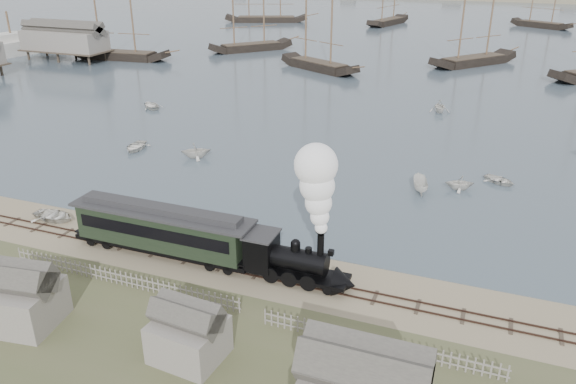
% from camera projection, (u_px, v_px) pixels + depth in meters
% --- Properties ---
extents(ground, '(600.00, 600.00, 0.00)m').
position_uv_depth(ground, '(245.00, 256.00, 44.67)').
color(ground, tan).
rests_on(ground, ground).
extents(harbor_water, '(600.00, 336.00, 0.06)m').
position_uv_depth(harbor_water, '(457.00, 19.00, 189.98)').
color(harbor_water, '#455463').
rests_on(harbor_water, ground).
extents(rail_track, '(120.00, 1.80, 0.16)m').
position_uv_depth(rail_track, '(233.00, 268.00, 42.94)').
color(rail_track, '#3B2720').
rests_on(rail_track, ground).
extents(picket_fence_west, '(19.00, 0.10, 1.20)m').
position_uv_depth(picket_fence_west, '(123.00, 285.00, 40.81)').
color(picket_fence_west, gray).
rests_on(picket_fence_west, ground).
extents(picket_fence_east, '(15.00, 0.10, 1.20)m').
position_uv_depth(picket_fence_east, '(378.00, 352.00, 34.16)').
color(picket_fence_east, gray).
rests_on(picket_fence_east, ground).
extents(shed_left, '(5.00, 4.00, 4.10)m').
position_uv_depth(shed_left, '(23.00, 322.00, 36.83)').
color(shed_left, gray).
rests_on(shed_left, ground).
extents(shed_mid, '(4.00, 3.50, 3.60)m').
position_uv_depth(shed_mid, '(190.00, 356.00, 33.76)').
color(shed_mid, gray).
rests_on(shed_mid, ground).
extents(far_spit, '(500.00, 20.00, 1.80)m').
position_uv_depth(far_spit, '(474.00, 0.00, 258.38)').
color(far_spit, tan).
rests_on(far_spit, ground).
extents(locomotive, '(8.29, 3.09, 10.33)m').
position_uv_depth(locomotive, '(310.00, 226.00, 39.04)').
color(locomotive, black).
rests_on(locomotive, ground).
extents(passenger_coach, '(15.30, 2.95, 3.72)m').
position_uv_depth(passenger_coach, '(162.00, 228.00, 44.03)').
color(passenger_coach, black).
rests_on(passenger_coach, ground).
extents(beached_dinghy, '(2.91, 4.03, 0.83)m').
position_uv_depth(beached_dinghy, '(54.00, 216.00, 50.42)').
color(beached_dinghy, silver).
rests_on(beached_dinghy, ground).
extents(rowboat_0, '(4.40, 3.46, 0.83)m').
position_uv_depth(rowboat_0, '(135.00, 146.00, 67.65)').
color(rowboat_0, silver).
rests_on(rowboat_0, harbor_water).
extents(rowboat_1, '(4.26, 4.42, 1.79)m').
position_uv_depth(rowboat_1, '(196.00, 150.00, 64.90)').
color(rowboat_1, silver).
rests_on(rowboat_1, harbor_water).
extents(rowboat_2, '(3.79, 2.24, 1.38)m').
position_uv_depth(rowboat_2, '(420.00, 185.00, 55.97)').
color(rowboat_2, silver).
rests_on(rowboat_2, harbor_water).
extents(rowboat_3, '(3.76, 4.08, 0.69)m').
position_uv_depth(rowboat_3, '(500.00, 180.00, 58.12)').
color(rowboat_3, silver).
rests_on(rowboat_3, harbor_water).
extents(rowboat_4, '(3.17, 3.44, 1.50)m').
position_uv_depth(rowboat_4, '(460.00, 183.00, 56.45)').
color(rowboat_4, silver).
rests_on(rowboat_4, harbor_water).
extents(rowboat_6, '(4.75, 4.99, 0.84)m').
position_uv_depth(rowboat_6, '(151.00, 105.00, 85.17)').
color(rowboat_6, silver).
rests_on(rowboat_6, harbor_water).
extents(rowboat_7, '(4.22, 3.91, 1.83)m').
position_uv_depth(rowboat_7, '(440.00, 106.00, 82.67)').
color(rowboat_7, silver).
rests_on(rowboat_7, harbor_water).
extents(schooner_0, '(22.43, 7.24, 20.00)m').
position_uv_depth(schooner_0, '(115.00, 11.00, 117.90)').
color(schooner_0, black).
rests_on(schooner_0, harbor_water).
extents(schooner_1, '(16.60, 17.87, 20.00)m').
position_uv_depth(schooner_1, '(250.00, 6.00, 127.81)').
color(schooner_1, black).
rests_on(schooner_1, harbor_water).
extents(schooner_2, '(18.67, 13.06, 20.00)m').
position_uv_depth(schooner_2, '(320.00, 18.00, 107.35)').
color(schooner_2, black).
rests_on(schooner_2, harbor_water).
extents(schooner_3, '(17.08, 19.73, 20.00)m').
position_uv_depth(schooner_3, '(479.00, 15.00, 112.17)').
color(schooner_3, black).
rests_on(schooner_3, harbor_water).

